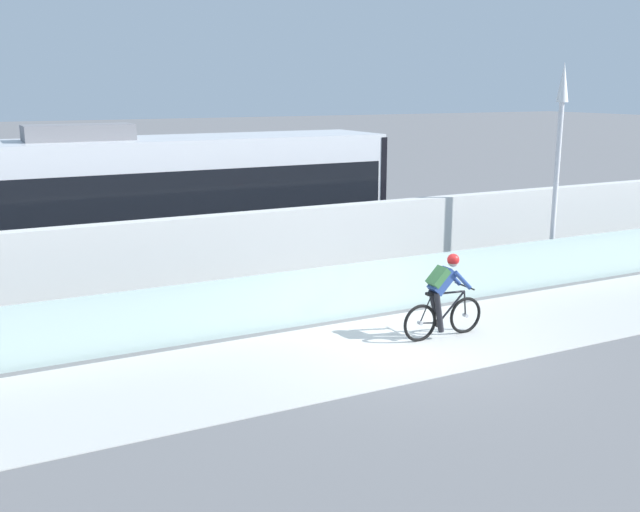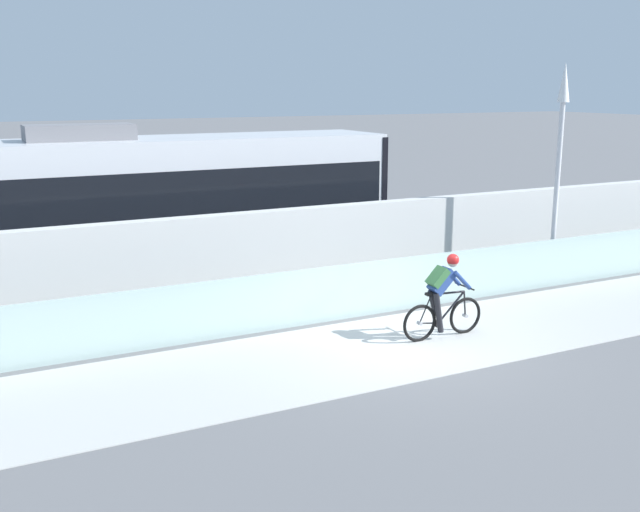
% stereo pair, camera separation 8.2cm
% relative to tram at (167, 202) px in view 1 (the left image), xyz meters
% --- Properties ---
extents(ground_plane, '(200.00, 200.00, 0.00)m').
position_rel_tram_xyz_m(ground_plane, '(2.53, -6.85, -1.89)').
color(ground_plane, slate).
extents(bike_path_deck, '(32.00, 3.20, 0.01)m').
position_rel_tram_xyz_m(bike_path_deck, '(2.53, -6.85, -1.89)').
color(bike_path_deck, beige).
rests_on(bike_path_deck, ground).
extents(glass_parapet, '(32.00, 0.05, 1.14)m').
position_rel_tram_xyz_m(glass_parapet, '(2.53, -5.00, -1.32)').
color(glass_parapet, '#ADC6C1').
rests_on(glass_parapet, ground).
extents(concrete_barrier_wall, '(32.00, 0.36, 2.04)m').
position_rel_tram_xyz_m(concrete_barrier_wall, '(2.53, -3.20, -0.87)').
color(concrete_barrier_wall, silver).
rests_on(concrete_barrier_wall, ground).
extents(tram_rail_near, '(32.00, 0.08, 0.01)m').
position_rel_tram_xyz_m(tram_rail_near, '(2.53, -0.72, -1.89)').
color(tram_rail_near, '#595654').
rests_on(tram_rail_near, ground).
extents(tram_rail_far, '(32.00, 0.08, 0.01)m').
position_rel_tram_xyz_m(tram_rail_far, '(2.53, 0.72, -1.89)').
color(tram_rail_far, '#595654').
rests_on(tram_rail_far, ground).
extents(tram, '(11.06, 2.54, 3.81)m').
position_rel_tram_xyz_m(tram, '(0.00, 0.00, 0.00)').
color(tram, silver).
rests_on(tram, ground).
extents(cyclist_on_bike, '(1.77, 0.58, 1.61)m').
position_rel_tram_xyz_m(cyclist_on_bike, '(3.35, -6.85, -1.09)').
color(cyclist_on_bike, black).
rests_on(cyclist_on_bike, ground).
extents(lamp_post_antenna, '(0.28, 0.28, 5.20)m').
position_rel_tram_xyz_m(lamp_post_antenna, '(8.12, -4.70, 1.40)').
color(lamp_post_antenna, gray).
rests_on(lamp_post_antenna, ground).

